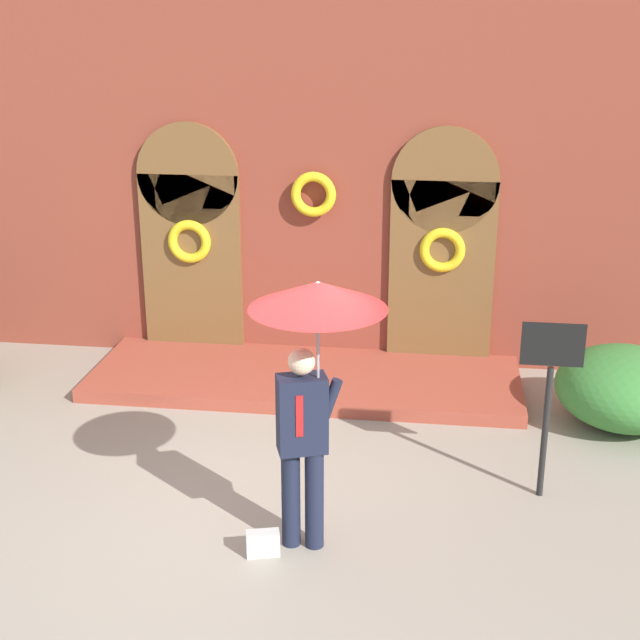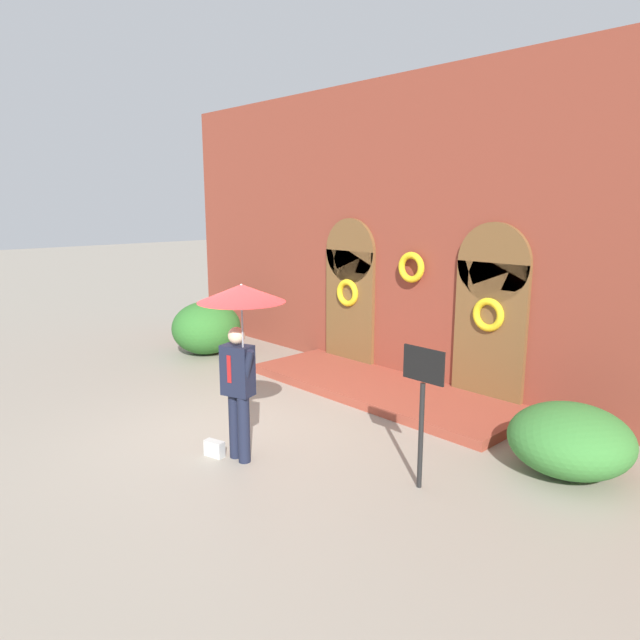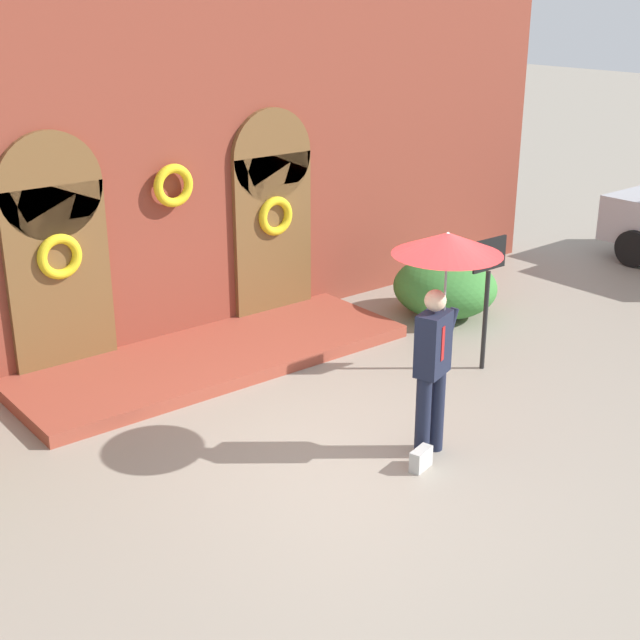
{
  "view_description": "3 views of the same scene",
  "coord_description": "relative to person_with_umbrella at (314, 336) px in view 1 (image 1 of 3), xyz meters",
  "views": [
    {
      "loc": [
        1.53,
        -6.87,
        4.33
      ],
      "look_at": [
        0.35,
        1.89,
        1.26
      ],
      "focal_mm": 50.0,
      "sensor_mm": 36.0,
      "label": 1
    },
    {
      "loc": [
        6.36,
        -4.43,
        3.34
      ],
      "look_at": [
        -0.14,
        1.7,
        1.51
      ],
      "focal_mm": 32.0,
      "sensor_mm": 36.0,
      "label": 2
    },
    {
      "loc": [
        -5.56,
        -6.13,
        4.61
      ],
      "look_at": [
        0.35,
        1.27,
        1.04
      ],
      "focal_mm": 50.0,
      "sensor_mm": 36.0,
      "label": 3
    }
  ],
  "objects": [
    {
      "name": "ground_plane",
      "position": [
        -0.6,
        0.37,
        -1.91
      ],
      "size": [
        80.0,
        80.0,
        0.0
      ],
      "primitive_type": "plane",
      "color": "gray"
    },
    {
      "name": "building_facade",
      "position": [
        -0.6,
        4.52,
        0.76
      ],
      "size": [
        14.0,
        2.3,
        5.6
      ],
      "color": "brown",
      "rests_on": "ground"
    },
    {
      "name": "person_with_umbrella",
      "position": [
        0.0,
        0.0,
        0.0
      ],
      "size": [
        1.1,
        1.1,
        2.36
      ],
      "color": "#191E33",
      "rests_on": "ground"
    },
    {
      "name": "handbag",
      "position": [
        -0.41,
        -0.2,
        -1.8
      ],
      "size": [
        0.3,
        0.19,
        0.22
      ],
      "primitive_type": "cube",
      "rotation": [
        0.0,
        0.0,
        0.27
      ],
      "color": "#B7B7B2",
      "rests_on": "ground"
    },
    {
      "name": "sign_post",
      "position": [
        2.0,
        1.12,
        -0.75
      ],
      "size": [
        0.56,
        0.06,
        1.72
      ],
      "color": "black",
      "rests_on": "ground"
    },
    {
      "name": "shrub_right",
      "position": [
        3.04,
        2.81,
        -1.48
      ],
      "size": [
        1.51,
        1.54,
        0.87
      ],
      "primitive_type": "ellipsoid",
      "color": "#387A33",
      "rests_on": "ground"
    }
  ]
}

